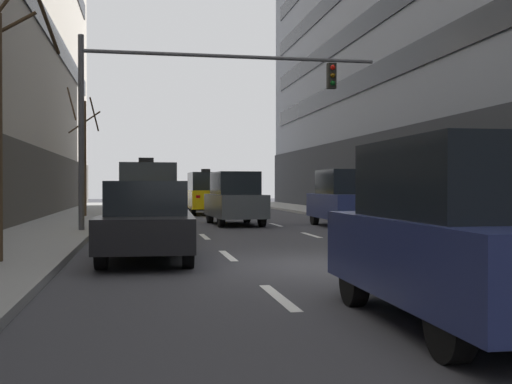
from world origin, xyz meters
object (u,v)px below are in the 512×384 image
(car_driving_1, at_px, (195,197))
(car_driving_2, at_px, (235,199))
(car_driving_5, at_px, (459,233))
(traffic_signal_0, at_px, (180,96))
(car_parked_2, at_px, (436,202))
(car_driving_4, at_px, (147,222))
(pedestrian_0, at_px, (347,195))
(taxi_driving_6, at_px, (144,194))
(taxi_driving_3, at_px, (206,193))
(taxi_driving_0, at_px, (146,199))
(car_parked_3, at_px, (344,199))
(street_tree_0, at_px, (83,155))

(car_driving_1, height_order, car_driving_2, car_driving_2)
(car_driving_5, height_order, traffic_signal_0, traffic_signal_0)
(car_driving_5, distance_m, car_parked_2, 9.16)
(car_driving_4, bearing_deg, car_driving_2, 72.56)
(car_driving_1, distance_m, car_driving_4, 26.63)
(pedestrian_0, bearing_deg, taxi_driving_6, 155.48)
(taxi_driving_3, xyz_separation_m, car_parked_2, (3.97, -17.87, 0.01))
(taxi_driving_6, xyz_separation_m, car_parked_2, (7.18, -17.47, 0.03))
(taxi_driving_0, distance_m, pedestrian_0, 12.47)
(car_driving_2, bearing_deg, taxi_driving_0, -129.34)
(taxi_driving_0, relative_size, taxi_driving_6, 1.01)
(car_driving_1, relative_size, taxi_driving_6, 0.92)
(taxi_driving_3, relative_size, pedestrian_0, 2.90)
(taxi_driving_0, distance_m, car_driving_1, 19.98)
(car_parked_2, bearing_deg, taxi_driving_3, 102.52)
(taxi_driving_0, height_order, traffic_signal_0, traffic_signal_0)
(car_driving_5, bearing_deg, taxi_driving_0, 103.70)
(car_driving_5, bearing_deg, car_driving_1, 90.07)
(car_parked_2, xyz_separation_m, pedestrian_0, (2.18, 13.20, -0.06))
(pedestrian_0, bearing_deg, car_parked_3, -109.67)
(taxi_driving_0, distance_m, taxi_driving_3, 13.33)
(car_driving_1, xyz_separation_m, traffic_signal_0, (-2.12, -19.34, 3.59))
(taxi_driving_0, relative_size, car_driving_2, 1.07)
(taxi_driving_6, bearing_deg, car_driving_5, -82.78)
(car_driving_1, height_order, traffic_signal_0, traffic_signal_0)
(car_driving_4, relative_size, car_parked_3, 1.00)
(traffic_signal_0, bearing_deg, taxi_driving_6, 95.16)
(taxi_driving_3, height_order, taxi_driving_6, taxi_driving_3)
(taxi_driving_3, bearing_deg, car_parked_2, -77.48)
(taxi_driving_6, distance_m, car_parked_2, 18.89)
(pedestrian_0, bearing_deg, traffic_signal_0, -136.30)
(car_parked_2, bearing_deg, pedestrian_0, 80.63)
(taxi_driving_0, distance_m, car_driving_4, 6.72)
(taxi_driving_3, xyz_separation_m, traffic_signal_0, (-2.12, -12.57, 3.26))
(car_parked_3, distance_m, traffic_signal_0, 7.16)
(taxi_driving_0, height_order, car_driving_1, taxi_driving_0)
(car_driving_5, distance_m, street_tree_0, 23.56)
(car_driving_5, height_order, street_tree_0, street_tree_0)
(car_driving_1, relative_size, pedestrian_0, 2.65)
(taxi_driving_0, height_order, car_parked_3, taxi_driving_0)
(car_driving_4, distance_m, pedestrian_0, 17.67)
(traffic_signal_0, bearing_deg, taxi_driving_3, 80.44)
(car_driving_2, distance_m, car_driving_5, 17.33)
(car_driving_4, xyz_separation_m, traffic_signal_0, (1.08, 7.10, 3.57))
(car_driving_5, relative_size, traffic_signal_0, 0.44)
(traffic_signal_0, bearing_deg, pedestrian_0, 43.70)
(traffic_signal_0, bearing_deg, car_parked_2, -41.07)
(car_parked_2, bearing_deg, taxi_driving_0, 145.42)
(car_driving_1, distance_m, car_driving_5, 32.92)
(car_parked_2, xyz_separation_m, street_tree_0, (-9.87, 14.45, 1.77))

